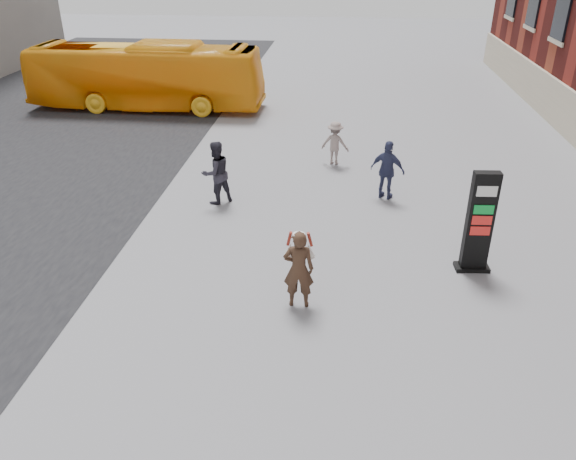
# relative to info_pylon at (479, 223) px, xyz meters

# --- Properties ---
(ground) EXTENTS (100.00, 100.00, 0.00)m
(ground) POSITION_rel_info_pylon_xyz_m (-3.76, -1.93, -1.25)
(ground) COLOR #9E9EA3
(info_pylon) EXTENTS (0.82, 0.45, 2.51)m
(info_pylon) POSITION_rel_info_pylon_xyz_m (0.00, 0.00, 0.00)
(info_pylon) COLOR black
(info_pylon) RESTS_ON ground
(woman) EXTENTS (0.68, 0.62, 1.80)m
(woman) POSITION_rel_info_pylon_xyz_m (-4.05, -1.87, -0.33)
(woman) COLOR #3D261B
(woman) RESTS_ON ground
(bus) EXTENTS (10.73, 2.65, 2.98)m
(bus) POSITION_rel_info_pylon_xyz_m (-12.30, 13.24, 0.24)
(bus) COLOR #F6A617
(bus) RESTS_ON road
(pedestrian_a) EXTENTS (1.17, 1.16, 1.90)m
(pedestrian_a) POSITION_rel_info_pylon_xyz_m (-6.91, 3.20, -0.30)
(pedestrian_a) COLOR #282630
(pedestrian_a) RESTS_ON ground
(pedestrian_b) EXTENTS (1.09, 0.79, 1.52)m
(pedestrian_b) POSITION_rel_info_pylon_xyz_m (-3.48, 6.80, -0.49)
(pedestrian_b) COLOR gray
(pedestrian_b) RESTS_ON ground
(pedestrian_c) EXTENTS (1.15, 0.82, 1.81)m
(pedestrian_c) POSITION_rel_info_pylon_xyz_m (-1.85, 4.02, -0.35)
(pedestrian_c) COLOR #33385B
(pedestrian_c) RESTS_ON ground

